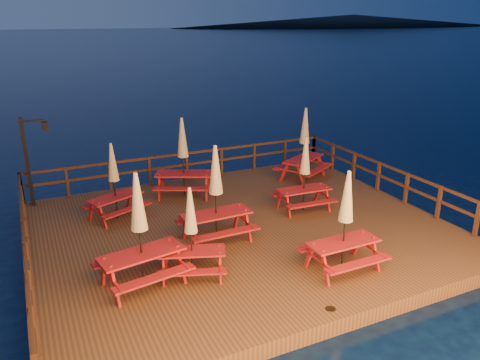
{
  "coord_description": "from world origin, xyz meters",
  "views": [
    {
      "loc": [
        -5.49,
        -11.59,
        6.44
      ],
      "look_at": [
        0.27,
        0.6,
        1.68
      ],
      "focal_mm": 35.0,
      "sensor_mm": 36.0,
      "label": 1
    }
  ],
  "objects": [
    {
      "name": "picnic_table_0",
      "position": [
        -0.65,
        3.25,
        1.85
      ],
      "size": [
        2.46,
        2.29,
        2.8
      ],
      "rotation": [
        0.0,
        0.0,
        -0.45
      ],
      "color": "maroon",
      "rests_on": "deck"
    },
    {
      "name": "railing",
      "position": [
        0.0,
        1.78,
        1.16
      ],
      "size": [
        11.8,
        9.75,
        1.1
      ],
      "color": "#331B10",
      "rests_on": "deck"
    },
    {
      "name": "deck_piles",
      "position": [
        0.0,
        0.0,
        -0.3
      ],
      "size": [
        11.44,
        9.44,
        1.4
      ],
      "color": "#331B10",
      "rests_on": "ground"
    },
    {
      "name": "ground",
      "position": [
        0.0,
        0.0,
        0.0
      ],
      "size": [
        500.0,
        500.0,
        0.0
      ],
      "primitive_type": "plane",
      "color": "black",
      "rests_on": "ground"
    },
    {
      "name": "picnic_table_1",
      "position": [
        -0.97,
        -0.47,
        1.85
      ],
      "size": [
        1.97,
        1.63,
        2.79
      ],
      "rotation": [
        0.0,
        0.0,
        0.01
      ],
      "color": "maroon",
      "rests_on": "deck"
    },
    {
      "name": "picnic_table_3",
      "position": [
        -3.21,
        2.31,
        1.66
      ],
      "size": [
        2.11,
        1.95,
        2.43
      ],
      "rotation": [
        0.0,
        0.0,
        0.4
      ],
      "color": "maroon",
      "rests_on": "deck"
    },
    {
      "name": "lamp_post",
      "position": [
        -5.39,
        4.55,
        2.2
      ],
      "size": [
        0.85,
        0.18,
        3.0
      ],
      "color": "black",
      "rests_on": "deck"
    },
    {
      "name": "picnic_table_5",
      "position": [
        2.45,
        0.34,
        1.68
      ],
      "size": [
        1.81,
        1.53,
        2.47
      ],
      "rotation": [
        0.0,
        0.0,
        -0.06
      ],
      "color": "maroon",
      "rests_on": "deck"
    },
    {
      "name": "picnic_table_6",
      "position": [
        -3.43,
        -1.88,
        1.86
      ],
      "size": [
        2.21,
        1.93,
        2.8
      ],
      "rotation": [
        0.0,
        0.0,
        0.17
      ],
      "color": "maroon",
      "rests_on": "deck"
    },
    {
      "name": "picnic_table_2",
      "position": [
        -2.25,
        -2.01,
        1.6
      ],
      "size": [
        1.97,
        1.8,
        2.31
      ],
      "rotation": [
        0.0,
        0.0,
        -0.35
      ],
      "color": "maroon",
      "rests_on": "deck"
    },
    {
      "name": "picnic_table_4",
      "position": [
        4.13,
        3.0,
        1.85
      ],
      "size": [
        2.48,
        2.34,
        2.79
      ],
      "rotation": [
        0.0,
        0.0,
        0.5
      ],
      "color": "maroon",
      "rests_on": "deck"
    },
    {
      "name": "picnic_table_7",
      "position": [
        1.25,
        -3.32,
        1.76
      ],
      "size": [
        1.84,
        1.52,
        2.61
      ],
      "rotation": [
        0.0,
        0.0,
        0.01
      ],
      "color": "maroon",
      "rests_on": "deck"
    },
    {
      "name": "headland_right",
      "position": [
        185.0,
        230.0,
        3.5
      ],
      "size": [
        230.4,
        86.4,
        7.0
      ],
      "primitive_type": "ellipsoid",
      "color": "black",
      "rests_on": "ground"
    },
    {
      "name": "deck",
      "position": [
        0.0,
        0.0,
        0.2
      ],
      "size": [
        12.0,
        10.0,
        0.4
      ],
      "primitive_type": "cube",
      "color": "#483017",
      "rests_on": "ground"
    }
  ]
}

